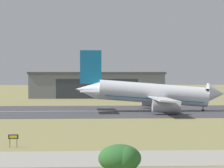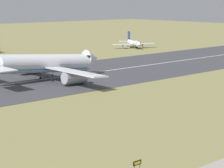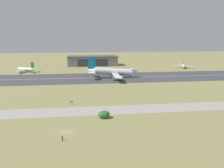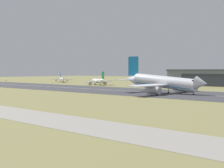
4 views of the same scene
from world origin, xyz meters
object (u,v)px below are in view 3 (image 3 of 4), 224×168
(runway_sign, at_px, (71,102))
(airplane_landing, at_px, (113,72))
(airplane_parked_west, at_px, (25,69))
(spectator_left, at_px, (62,138))
(airplane_parked_centre, at_px, (184,66))
(shrub_clump, at_px, (104,114))

(runway_sign, bearing_deg, airplane_landing, 67.07)
(airplane_parked_west, relative_size, spectator_left, 12.84)
(runway_sign, bearing_deg, airplane_parked_west, 114.30)
(airplane_parked_centre, height_order, runway_sign, airplane_parked_centre)
(airplane_parked_centre, relative_size, runway_sign, 10.96)
(shrub_clump, distance_m, spectator_left, 24.05)
(airplane_parked_west, xyz_separation_m, spectator_left, (48.76, -148.45, -1.86))
(airplane_parked_centre, xyz_separation_m, runway_sign, (-113.01, -118.19, -1.03))
(shrub_clump, xyz_separation_m, runway_sign, (-14.46, 20.19, -0.09))
(airplane_landing, relative_size, spectator_left, 28.41)
(airplane_parked_centre, relative_size, spectator_left, 11.73)
(airplane_parked_west, height_order, airplane_parked_centre, airplane_parked_west)
(airplane_parked_west, bearing_deg, airplane_parked_centre, 3.02)
(airplane_parked_west, distance_m, shrub_clump, 144.73)
(airplane_parked_west, distance_m, spectator_left, 156.27)
(shrub_clump, height_order, runway_sign, shrub_clump)
(spectator_left, bearing_deg, shrub_clump, 50.80)
(airplane_landing, distance_m, shrub_clump, 91.83)
(airplane_parked_centre, bearing_deg, airplane_landing, -150.09)
(runway_sign, bearing_deg, airplane_parked_centre, 46.28)
(airplane_parked_centre, distance_m, spectator_left, 193.89)
(airplane_parked_west, height_order, spectator_left, airplane_parked_west)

